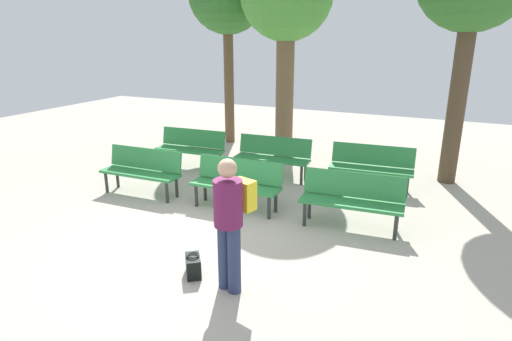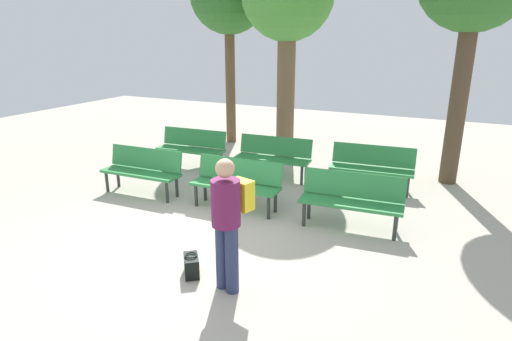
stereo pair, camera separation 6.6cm
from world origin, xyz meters
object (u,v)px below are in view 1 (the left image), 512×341
object	(u,v)px
bench_r0_c0	(142,169)
bench_r1_c1	(273,155)
visitor_with_backpack	(230,217)
bench_r1_c2	(372,165)
bench_r0_c1	(237,181)
handbag	(193,266)
bench_r0_c2	(352,197)
bench_r1_c0	(191,146)

from	to	relation	value
bench_r0_c0	bench_r1_c1	xyz separation A→B (m)	(1.90, 1.96, 0.00)
bench_r1_c1	visitor_with_backpack	bearing A→B (deg)	-77.64
bench_r1_c1	bench_r1_c2	world-z (taller)	same
bench_r0_c1	visitor_with_backpack	distance (m)	2.57
bench_r1_c1	bench_r1_c2	xyz separation A→B (m)	(2.04, 0.15, 0.00)
bench_r1_c1	bench_r0_c0	bearing A→B (deg)	-137.73
bench_r0_c1	handbag	size ratio (longest dim) A/B	4.44
bench_r1_c2	bench_r0_c1	bearing A→B (deg)	-139.22
bench_r1_c1	handbag	distance (m)	4.13
bench_r0_c1	bench_r0_c0	bearing A→B (deg)	-177.97
handbag	bench_r1_c1	bearing A→B (deg)	98.37
bench_r0_c2	handbag	distance (m)	2.77
bench_r0_c2	handbag	size ratio (longest dim) A/B	4.49
bench_r0_c2	bench_r1_c2	bearing A→B (deg)	87.21
bench_r0_c2	bench_r1_c1	world-z (taller)	same
bench_r1_c0	visitor_with_backpack	world-z (taller)	visitor_with_backpack
bench_r0_c2	bench_r1_c2	xyz separation A→B (m)	(-0.05, 1.92, 0.00)
bench_r0_c0	bench_r0_c2	bearing A→B (deg)	0.93
bench_r0_c2	bench_r1_c1	distance (m)	2.74
bench_r1_c1	bench_r1_c2	distance (m)	2.05
bench_r0_c0	handbag	xyz separation A→B (m)	(2.49, -2.11, -0.37)
bench_r0_c2	bench_r1_c0	xyz separation A→B (m)	(-4.09, 1.66, 0.00)
visitor_with_backpack	bench_r1_c2	bearing A→B (deg)	-85.80
bench_r1_c1	bench_r0_c1	bearing A→B (deg)	-91.14
bench_r1_c2	visitor_with_backpack	size ratio (longest dim) A/B	0.99
bench_r1_c2	handbag	bearing A→B (deg)	-113.43
bench_r1_c2	bench_r1_c1	bearing A→B (deg)	179.69
bench_r1_c0	visitor_with_backpack	size ratio (longest dim) A/B	0.98
handbag	bench_r0_c1	bearing A→B (deg)	103.05
visitor_with_backpack	handbag	xyz separation A→B (m)	(-0.58, 0.05, -0.80)
bench_r1_c0	bench_r1_c2	distance (m)	4.05
bench_r0_c1	bench_r1_c0	xyz separation A→B (m)	(-2.08, 1.73, 0.00)
bench_r1_c1	visitor_with_backpack	size ratio (longest dim) A/B	0.99
bench_r0_c0	bench_r0_c1	xyz separation A→B (m)	(1.98, 0.13, 0.00)
bench_r0_c1	visitor_with_backpack	size ratio (longest dim) A/B	0.98
bench_r1_c1	visitor_with_backpack	xyz separation A→B (m)	(1.18, -4.12, 0.43)
bench_r1_c0	bench_r1_c2	world-z (taller)	same
bench_r0_c1	bench_r1_c0	size ratio (longest dim) A/B	0.99
bench_r0_c0	bench_r1_c2	bearing A→B (deg)	26.37
visitor_with_backpack	bench_r0_c1	bearing A→B (deg)	-48.67
bench_r0_c1	bench_r1_c1	distance (m)	1.83
bench_r1_c2	handbag	xyz separation A→B (m)	(-1.44, -4.22, -0.37)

